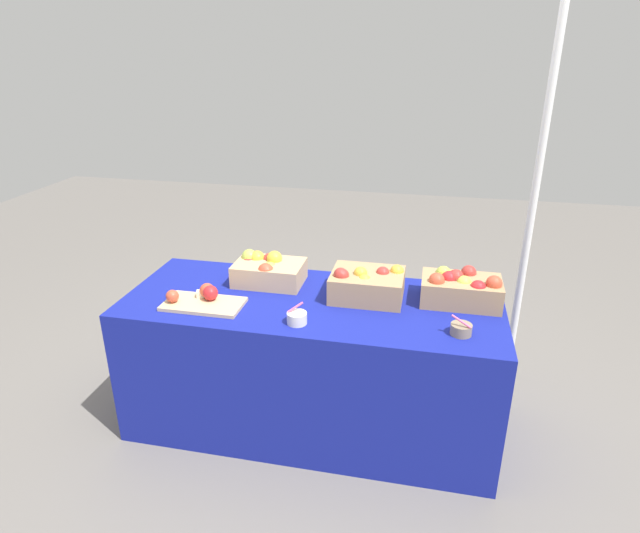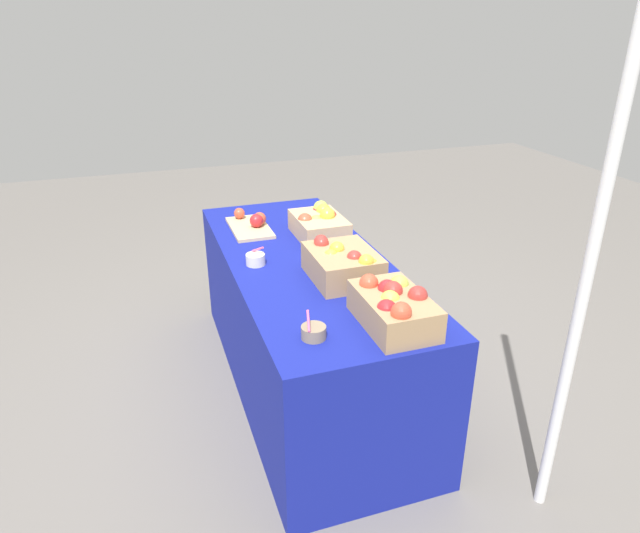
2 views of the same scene
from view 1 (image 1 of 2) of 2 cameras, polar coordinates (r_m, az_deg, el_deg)
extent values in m
plane|color=slate|center=(3.11, -0.81, -15.91)|extent=(10.00, 10.00, 0.00)
cube|color=navy|center=(2.89, -0.85, -10.17)|extent=(1.90, 0.76, 0.74)
cube|color=tan|center=(2.75, 14.74, -2.52)|extent=(0.39, 0.24, 0.13)
sphere|color=red|center=(2.72, 13.56, -1.25)|extent=(0.08, 0.08, 0.08)
sphere|color=#B2332D|center=(2.72, 14.24, -1.10)|extent=(0.08, 0.08, 0.08)
sphere|color=#B2C64C|center=(2.78, 12.98, -0.73)|extent=(0.08, 0.08, 0.08)
sphere|color=#B2C64C|center=(2.71, 15.03, -1.75)|extent=(0.08, 0.08, 0.08)
sphere|color=red|center=(2.67, 16.44, -2.23)|extent=(0.08, 0.08, 0.08)
sphere|color=#D14C33|center=(2.66, 12.30, -1.47)|extent=(0.08, 0.08, 0.08)
sphere|color=#B2332D|center=(2.80, 15.52, -0.66)|extent=(0.08, 0.08, 0.08)
sphere|color=#D14C33|center=(2.69, 18.02, -1.72)|extent=(0.08, 0.08, 0.08)
cube|color=tan|center=(2.72, 5.04, -1.99)|extent=(0.36, 0.29, 0.13)
sphere|color=#B2332D|center=(2.65, 2.37, -0.95)|extent=(0.07, 0.07, 0.07)
sphere|color=#B2332D|center=(2.72, 6.69, -0.73)|extent=(0.07, 0.07, 0.07)
sphere|color=gold|center=(2.73, 8.19, -0.50)|extent=(0.07, 0.07, 0.07)
sphere|color=#B2332D|center=(2.65, 2.20, -0.85)|extent=(0.07, 0.07, 0.07)
sphere|color=gold|center=(2.68, 4.34, -0.73)|extent=(0.07, 0.07, 0.07)
sphere|color=#D14C33|center=(2.75, 8.17, -0.76)|extent=(0.07, 0.07, 0.07)
sphere|color=gold|center=(2.76, 8.08, -0.73)|extent=(0.07, 0.07, 0.07)
sphere|color=gold|center=(2.65, 4.77, -1.56)|extent=(0.07, 0.07, 0.07)
cube|color=tan|center=(2.89, -5.40, -0.66)|extent=(0.36, 0.25, 0.12)
sphere|color=#B2C64C|center=(2.86, -5.36, -0.30)|extent=(0.08, 0.08, 0.08)
sphere|color=gold|center=(2.90, -4.87, 0.87)|extent=(0.08, 0.08, 0.08)
sphere|color=#B2332D|center=(2.94, -5.32, 0.65)|extent=(0.08, 0.08, 0.08)
sphere|color=#D14C33|center=(2.80, -5.79, -0.47)|extent=(0.08, 0.08, 0.08)
sphere|color=gold|center=(2.94, -6.70, 0.89)|extent=(0.08, 0.08, 0.08)
sphere|color=red|center=(2.95, -7.51, 0.38)|extent=(0.08, 0.08, 0.08)
sphere|color=#B2C64C|center=(2.95, -7.52, 1.05)|extent=(0.08, 0.08, 0.08)
cube|color=#D1B284|center=(2.71, -12.28, -3.92)|extent=(0.39, 0.21, 0.02)
cube|color=beige|center=(2.76, -12.61, -2.86)|extent=(0.04, 0.04, 0.04)
sphere|color=#D14C33|center=(2.74, -11.92, -2.50)|extent=(0.07, 0.07, 0.07)
sphere|color=red|center=(2.71, -11.58, -2.77)|extent=(0.08, 0.08, 0.08)
sphere|color=#D14C33|center=(2.73, -15.43, -3.06)|extent=(0.06, 0.06, 0.06)
cylinder|color=gray|center=(2.47, 14.77, -6.48)|extent=(0.10, 0.10, 0.05)
cylinder|color=#EA598C|center=(2.43, 14.79, -5.67)|extent=(0.09, 0.03, 0.05)
cylinder|color=silver|center=(2.48, -2.47, -5.50)|extent=(0.09, 0.09, 0.05)
cylinder|color=#EA598C|center=(2.48, -2.63, -4.34)|extent=(0.07, 0.05, 0.04)
cylinder|color=white|center=(3.20, 21.61, 5.57)|extent=(0.04, 0.04, 2.17)
camera|label=2|loc=(2.49, 63.13, 8.60)|focal=31.57mm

